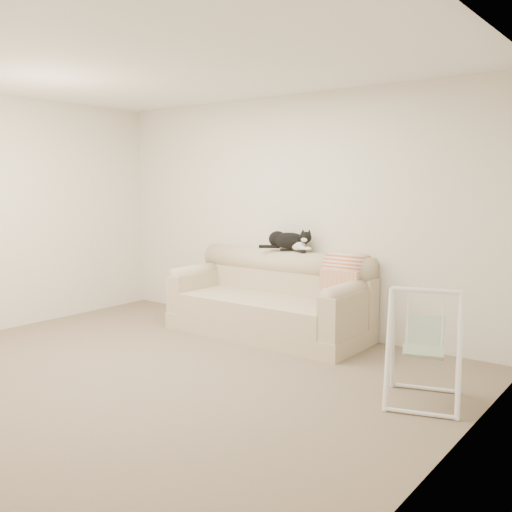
{
  "coord_description": "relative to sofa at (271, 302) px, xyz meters",
  "views": [
    {
      "loc": [
        3.57,
        -3.33,
        1.63
      ],
      "look_at": [
        0.06,
        1.27,
        0.9
      ],
      "focal_mm": 40.0,
      "sensor_mm": 36.0,
      "label": 1
    }
  ],
  "objects": [
    {
      "name": "throw_blanket",
      "position": [
        0.79,
        0.23,
        0.37
      ],
      "size": [
        0.43,
        0.38,
        0.58
      ],
      "color": "#C5542B",
      "rests_on": "sofa"
    },
    {
      "name": "baby_swing",
      "position": [
        2.06,
        -0.91,
        0.09
      ],
      "size": [
        0.68,
        0.7,
        0.88
      ],
      "color": "white",
      "rests_on": "ground"
    },
    {
      "name": "remote_b",
      "position": [
        0.21,
        0.23,
        0.56
      ],
      "size": [
        0.18,
        0.11,
        0.02
      ],
      "color": "black",
      "rests_on": "sofa"
    },
    {
      "name": "tuxedo_cat",
      "position": [
        0.06,
        0.24,
        0.66
      ],
      "size": [
        0.61,
        0.32,
        0.24
      ],
      "color": "black",
      "rests_on": "sofa"
    },
    {
      "name": "remote_a",
      "position": [
        0.05,
        0.25,
        0.56
      ],
      "size": [
        0.18,
        0.14,
        0.03
      ],
      "color": "black",
      "rests_on": "sofa"
    },
    {
      "name": "sofa",
      "position": [
        0.0,
        0.0,
        0.0
      ],
      "size": [
        2.2,
        0.93,
        0.9
      ],
      "color": "tan",
      "rests_on": "ground"
    },
    {
      "name": "ground_plane",
      "position": [
        -0.01,
        -1.62,
        -0.35
      ],
      "size": [
        5.0,
        5.0,
        0.0
      ],
      "primitive_type": "plane",
      "color": "brown",
      "rests_on": "ground"
    },
    {
      "name": "room_shell",
      "position": [
        -0.01,
        -1.62,
        1.18
      ],
      "size": [
        5.04,
        4.04,
        2.6
      ],
      "color": "silver",
      "rests_on": "ground"
    }
  ]
}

